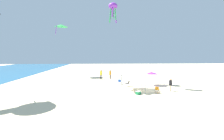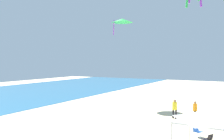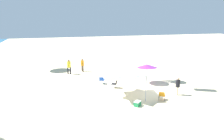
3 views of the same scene
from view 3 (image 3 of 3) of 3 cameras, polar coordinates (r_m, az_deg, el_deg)
ground at (r=21.34m, az=12.60°, el=-6.06°), size 120.00×120.00×0.10m
canopy_tent at (r=19.42m, az=3.46°, el=-0.07°), size 3.61×3.38×2.71m
beach_umbrella at (r=23.65m, az=9.35°, el=1.06°), size 2.18×2.16×2.18m
folding_chair_left_of_tent at (r=23.33m, az=-2.72°, el=-2.62°), size 0.79×0.74×0.82m
folding_chair_right_of_tent at (r=22.09m, az=0.75°, el=-3.58°), size 0.77×0.80×0.82m
folding_chair_facing_ocean at (r=19.41m, az=13.20°, el=-6.50°), size 0.81×0.78×0.82m
cooler_box at (r=17.94m, az=6.79°, el=-8.90°), size 0.72×0.74×0.40m
person_watching_sky at (r=28.68m, az=-7.92°, el=1.59°), size 0.46×0.42×1.77m
person_near_umbrella at (r=27.79m, az=-11.43°, el=1.22°), size 0.45×0.49×1.91m
person_by_tent at (r=20.90m, az=17.17°, el=-3.75°), size 0.42×0.40×1.70m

